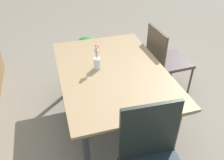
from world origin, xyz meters
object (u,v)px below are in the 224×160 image
Objects in this scene: dining_table at (112,75)px; chair_near_right at (164,58)px; flower_vase at (97,60)px; potted_plant at (87,50)px.

chair_near_right reaches higher than dining_table.
dining_table is 5.72× the size of flower_vase.
dining_table is 0.90m from chair_near_right.
dining_table is 3.31× the size of potted_plant.
chair_near_right is 1.36m from potted_plant.
flower_vase is (-0.28, 0.96, 0.29)m from chair_near_right.
flower_vase is 0.58× the size of potted_plant.
flower_vase reaches higher than dining_table.
flower_vase is at bearing -75.42° from chair_near_right.
chair_near_right is 1.04m from flower_vase.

